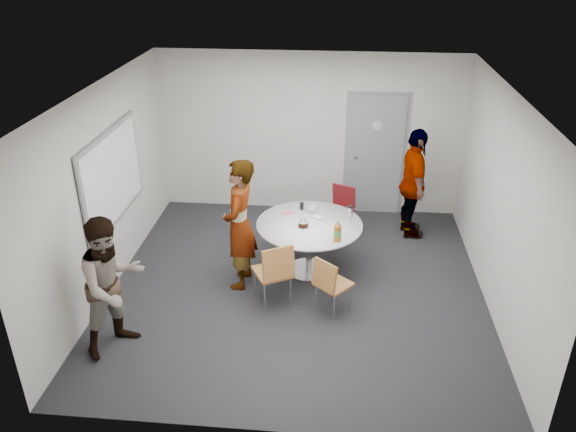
# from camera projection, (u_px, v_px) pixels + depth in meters

# --- Properties ---
(floor) EXTENTS (5.00, 5.00, 0.00)m
(floor) POSITION_uv_depth(u_px,v_px,m) (297.00, 287.00, 7.66)
(floor) COLOR black
(floor) RESTS_ON ground
(ceiling) EXTENTS (5.00, 5.00, 0.00)m
(ceiling) POSITION_uv_depth(u_px,v_px,m) (298.00, 91.00, 6.44)
(ceiling) COLOR silver
(ceiling) RESTS_ON wall_back
(wall_back) EXTENTS (5.00, 0.00, 5.00)m
(wall_back) POSITION_uv_depth(u_px,v_px,m) (309.00, 134.00, 9.28)
(wall_back) COLOR beige
(wall_back) RESTS_ON floor
(wall_left) EXTENTS (0.00, 5.00, 5.00)m
(wall_left) POSITION_uv_depth(u_px,v_px,m) (105.00, 190.00, 7.26)
(wall_left) COLOR beige
(wall_left) RESTS_ON floor
(wall_right) EXTENTS (0.00, 5.00, 5.00)m
(wall_right) POSITION_uv_depth(u_px,v_px,m) (501.00, 206.00, 6.84)
(wall_right) COLOR beige
(wall_right) RESTS_ON floor
(wall_front) EXTENTS (5.00, 0.00, 5.00)m
(wall_front) POSITION_uv_depth(u_px,v_px,m) (274.00, 319.00, 4.83)
(wall_front) COLOR beige
(wall_front) RESTS_ON floor
(door) EXTENTS (1.02, 0.17, 2.12)m
(door) POSITION_uv_depth(u_px,v_px,m) (375.00, 155.00, 9.31)
(door) COLOR slate
(door) RESTS_ON wall_back
(whiteboard) EXTENTS (0.04, 1.90, 1.25)m
(whiteboard) POSITION_uv_depth(u_px,v_px,m) (113.00, 177.00, 7.39)
(whiteboard) COLOR gray
(whiteboard) RESTS_ON wall_left
(table) EXTENTS (1.46, 1.46, 1.05)m
(table) POSITION_uv_depth(u_px,v_px,m) (311.00, 230.00, 7.74)
(table) COLOR white
(table) RESTS_ON floor
(chair_near_left) EXTENTS (0.60, 0.62, 0.91)m
(chair_near_left) POSITION_uv_depth(u_px,v_px,m) (275.00, 269.00, 7.02)
(chair_near_left) COLOR brown
(chair_near_left) RESTS_ON floor
(chair_near_right) EXTENTS (0.55, 0.55, 0.79)m
(chair_near_right) POSITION_uv_depth(u_px,v_px,m) (330.00, 282.00, 6.92)
(chair_near_right) COLOR brown
(chair_near_right) RESTS_ON floor
(chair_far) EXTENTS (0.52, 0.54, 0.82)m
(chair_far) POSITION_uv_depth(u_px,v_px,m) (341.00, 206.00, 8.79)
(chair_far) COLOR maroon
(chair_far) RESTS_ON floor
(person_main) EXTENTS (0.46, 0.68, 1.81)m
(person_main) POSITION_uv_depth(u_px,v_px,m) (240.00, 225.00, 7.36)
(person_main) COLOR #A5C6EA
(person_main) RESTS_ON floor
(person_left) EXTENTS (0.99, 1.02, 1.66)m
(person_left) POSITION_uv_depth(u_px,v_px,m) (112.00, 285.00, 6.23)
(person_left) COLOR white
(person_left) RESTS_ON floor
(person_right) EXTENTS (0.54, 1.07, 1.75)m
(person_right) POSITION_uv_depth(u_px,v_px,m) (413.00, 184.00, 8.62)
(person_right) COLOR black
(person_right) RESTS_ON floor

